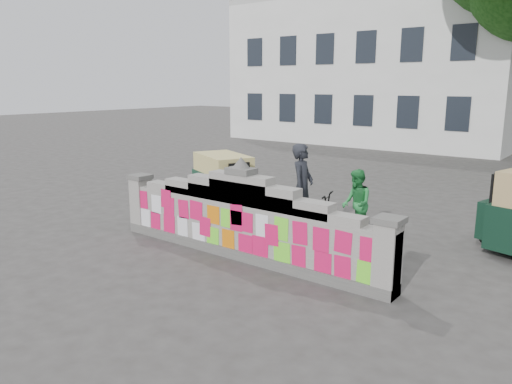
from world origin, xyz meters
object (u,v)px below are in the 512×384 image
cyclist_rider (302,199)px  cyclist_bike (302,216)px  pedestrian (356,204)px  rickshaw_left (224,177)px

cyclist_rider → cyclist_bike: bearing=76.5°
cyclist_bike → cyclist_rider: 0.39m
cyclist_bike → pedestrian: pedestrian is taller
cyclist_bike → rickshaw_left: 4.28m
cyclist_bike → rickshaw_left: rickshaw_left is taller
cyclist_rider → pedestrian: 1.29m
rickshaw_left → pedestrian: bearing=14.5°
cyclist_rider → pedestrian: (0.79, 1.00, -0.18)m
pedestrian → rickshaw_left: pedestrian is taller
cyclist_bike → pedestrian: bearing=-51.8°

